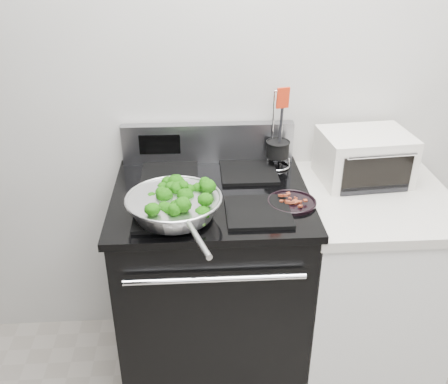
{
  "coord_description": "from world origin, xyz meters",
  "views": [
    {
      "loc": [
        -0.35,
        -0.35,
        1.9
      ],
      "look_at": [
        -0.25,
        1.36,
        0.98
      ],
      "focal_mm": 40.0,
      "sensor_mm": 36.0,
      "label": 1
    }
  ],
  "objects": [
    {
      "name": "skillet",
      "position": [
        -0.44,
        1.22,
        1.0
      ],
      "size": [
        0.35,
        0.55,
        0.08
      ],
      "rotation": [
        0.0,
        0.0,
        0.31
      ],
      "color": "silver",
      "rests_on": "gas_range"
    },
    {
      "name": "bacon_plate",
      "position": [
        0.01,
        1.3,
        0.97
      ],
      "size": [
        0.19,
        0.19,
        0.04
      ],
      "rotation": [
        0.0,
        0.0,
        0.11
      ],
      "color": "black",
      "rests_on": "gas_range"
    },
    {
      "name": "counter",
      "position": [
        0.39,
        1.41,
        0.46
      ],
      "size": [
        0.62,
        0.68,
        0.92
      ],
      "color": "white",
      "rests_on": "floor"
    },
    {
      "name": "broccoli_pile",
      "position": [
        -0.44,
        1.23,
        1.02
      ],
      "size": [
        0.28,
        0.28,
        0.1
      ],
      "primitive_type": null,
      "color": "#0A3204",
      "rests_on": "skillet"
    },
    {
      "name": "toaster_oven",
      "position": [
        0.36,
        1.56,
        1.02
      ],
      "size": [
        0.39,
        0.31,
        0.21
      ],
      "rotation": [
        0.0,
        0.0,
        0.09
      ],
      "color": "white",
      "rests_on": "counter"
    },
    {
      "name": "utensil_holder",
      "position": [
        0.0,
        1.64,
        1.01
      ],
      "size": [
        0.12,
        0.12,
        0.36
      ],
      "rotation": [
        0.0,
        0.0,
        0.23
      ],
      "color": "silver",
      "rests_on": "gas_range"
    },
    {
      "name": "back_wall",
      "position": [
        0.0,
        1.75,
        1.35
      ],
      "size": [
        4.0,
        0.02,
        2.7
      ],
      "primitive_type": "cube",
      "color": "silver",
      "rests_on": "ground"
    },
    {
      "name": "gas_range",
      "position": [
        -0.3,
        1.41,
        0.49
      ],
      "size": [
        0.79,
        0.69,
        1.13
      ],
      "color": "black",
      "rests_on": "floor"
    }
  ]
}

